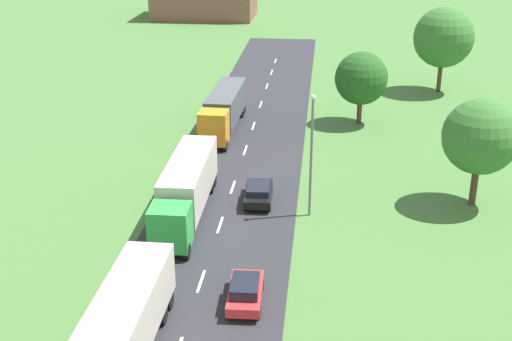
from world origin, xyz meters
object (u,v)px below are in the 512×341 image
(truck_second, at_px, (186,187))
(car_fourth, at_px, (258,193))
(lamppost_second, at_px, (311,150))
(truck_third, at_px, (224,109))
(tree_birch, at_px, (480,137))
(car_third, at_px, (245,291))
(tree_maple, at_px, (361,78))
(tree_pine, at_px, (444,37))

(truck_second, xyz_separation_m, car_fourth, (4.67, 2.64, -1.38))
(car_fourth, distance_m, lamppost_second, 5.70)
(truck_third, relative_size, tree_birch, 1.57)
(car_third, bearing_deg, tree_birch, 44.33)
(truck_third, distance_m, car_fourth, 16.50)
(car_third, height_order, lamppost_second, lamppost_second)
(car_fourth, xyz_separation_m, lamppost_second, (3.71, -1.63, 4.01))
(tree_maple, height_order, tree_pine, tree_pine)
(truck_second, xyz_separation_m, tree_pine, (21.81, 34.03, 3.92))
(lamppost_second, xyz_separation_m, tree_birch, (11.53, 2.94, 0.32))
(car_third, height_order, tree_birch, tree_birch)
(tree_pine, bearing_deg, tree_maple, -127.12)
(truck_second, bearing_deg, car_fourth, 29.51)
(tree_birch, distance_m, tree_maple, 19.29)
(tree_birch, xyz_separation_m, tree_maple, (-7.39, 17.80, -0.68))
(truck_second, xyz_separation_m, truck_third, (-0.16, 18.36, -0.07))
(truck_third, bearing_deg, tree_pine, 35.50)
(truck_third, height_order, tree_maple, tree_maple)
(truck_second, relative_size, car_fourth, 2.84)
(car_third, bearing_deg, truck_second, 116.92)
(car_fourth, bearing_deg, car_third, -87.38)
(truck_third, relative_size, tree_maple, 1.75)
(truck_third, distance_m, lamppost_second, 19.52)
(tree_maple, bearing_deg, lamppost_second, -101.29)
(truck_second, bearing_deg, tree_birch, 11.22)
(lamppost_second, relative_size, tree_maple, 1.24)
(car_third, xyz_separation_m, lamppost_second, (3.12, 11.37, 3.99))
(truck_second, height_order, tree_pine, tree_pine)
(car_fourth, height_order, tree_birch, tree_birch)
(tree_pine, bearing_deg, tree_birch, -93.62)
(truck_second, height_order, tree_maple, tree_maple)
(car_fourth, xyz_separation_m, tree_birch, (15.24, 1.31, 4.33))
(truck_third, relative_size, car_fourth, 2.78)
(car_third, bearing_deg, tree_pine, 69.55)
(car_third, xyz_separation_m, tree_maple, (7.26, 32.11, 3.62))
(lamppost_second, xyz_separation_m, tree_maple, (4.14, 20.74, -0.36))
(car_third, distance_m, tree_birch, 20.92)
(truck_second, xyz_separation_m, tree_maple, (12.52, 21.75, 2.26))
(truck_third, xyz_separation_m, tree_birch, (20.06, -14.41, 3.01))
(truck_second, distance_m, tree_pine, 40.61)
(truck_second, bearing_deg, truck_third, 90.49)
(truck_third, xyz_separation_m, lamppost_second, (8.53, -17.35, 2.69))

